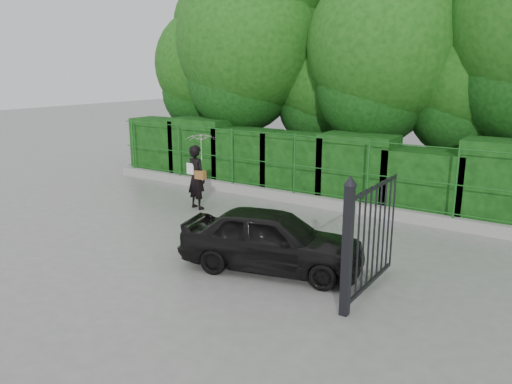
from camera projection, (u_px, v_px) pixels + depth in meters
The scene contains 8 objects.
ground at pixel (184, 242), 11.72m from camera, with size 80.00×80.00×0.00m, color gray.
kerb at pixel (282, 196), 15.31m from camera, with size 14.00×0.25×0.30m, color #9E9E99.
fence at pixel (289, 163), 14.93m from camera, with size 14.13×0.06×1.80m.
hedge at pixel (297, 163), 15.94m from camera, with size 14.20×1.20×2.21m.
trees at pixel (365, 47), 16.22m from camera, with size 17.10×6.15×8.08m.
gate at pixel (359, 239), 8.36m from camera, with size 0.22×2.33×2.36m.
woman at pixel (199, 162), 14.17m from camera, with size 0.95×0.86×2.19m.
car at pixel (272, 239), 10.00m from camera, with size 1.49×3.70×1.26m, color black.
Camera 1 is at (7.57, -8.27, 3.97)m, focal length 35.00 mm.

